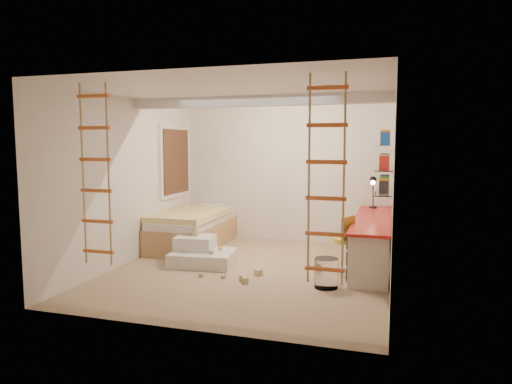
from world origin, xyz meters
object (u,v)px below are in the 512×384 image
(bed, at_px, (193,229))
(swivel_chair, at_px, (348,252))
(desk, at_px, (372,239))
(play_platform, at_px, (201,254))

(bed, distance_m, swivel_chair, 3.03)
(desk, height_order, swivel_chair, swivel_chair)
(bed, xyz_separation_m, play_platform, (0.62, -1.08, -0.16))
(play_platform, bearing_deg, bed, 120.01)
(desk, distance_m, bed, 3.22)
(desk, relative_size, bed, 1.40)
(desk, distance_m, play_platform, 2.68)
(play_platform, bearing_deg, swivel_chair, 3.58)
(desk, distance_m, swivel_chair, 0.66)
(desk, bearing_deg, play_platform, -164.52)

